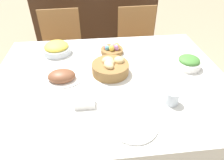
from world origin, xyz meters
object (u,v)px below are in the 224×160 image
fork (104,127)px  knife (162,122)px  spoon (168,122)px  drinking_cup (172,98)px  dinner_plate (134,124)px  butter_dish (85,103)px  chair_far_left (63,50)px  sideboard (96,24)px  bread_basket (111,67)px  chair_far_right (138,46)px  ham_platter (62,77)px  egg_basket (112,50)px  pineapple_bowl (57,48)px  green_salad_bowl (189,62)px

fork → knife: (0.29, 0.00, 0.00)m
spoon → drinking_cup: size_ratio=2.10×
dinner_plate → fork: (-0.15, 0.00, -0.00)m
butter_dish → chair_far_left: bearing=102.5°
sideboard → spoon: bearing=-82.4°
bread_basket → chair_far_left: bearing=116.7°
bread_basket → chair_far_right: bearing=65.1°
dinner_plate → chair_far_right: bearing=75.9°
chair_far_left → knife: bearing=-66.9°
dinner_plate → knife: 0.15m
chair_far_right → knife: bearing=-100.6°
sideboard → spoon: 2.15m
ham_platter → spoon: ham_platter is taller
chair_far_left → bread_basket: size_ratio=3.64×
egg_basket → pineapple_bowl: pineapple_bowl is taller
bread_basket → ham_platter: size_ratio=0.91×
chair_far_left → chair_far_right: same height
spoon → drinking_cup: (0.06, 0.13, 0.04)m
bread_basket → drinking_cup: 0.45m
chair_far_right → spoon: size_ratio=5.41×
sideboard → egg_basket: bearing=-86.5°
dinner_plate → spoon: bearing=0.0°
knife → egg_basket: bearing=104.8°
egg_basket → bread_basket: bearing=-99.1°
egg_basket → fork: egg_basket is taller
egg_basket → drinking_cup: bearing=-66.6°
dinner_plate → butter_dish: 0.29m
drinking_cup → pineapple_bowl: bearing=136.9°
sideboard → dinner_plate: size_ratio=6.54×
sideboard → ham_platter: (-0.28, -1.69, 0.32)m
bread_basket → fork: bearing=-99.8°
fork → drinking_cup: bearing=20.9°
ham_platter → green_salad_bowl: size_ratio=1.59×
green_salad_bowl → drinking_cup: bearing=-125.4°
chair_far_right → knife: size_ratio=5.41×
green_salad_bowl → fork: (-0.63, -0.47, -0.04)m
egg_basket → dinner_plate: egg_basket is taller
ham_platter → pineapple_bowl: size_ratio=1.25×
pineapple_bowl → sideboard: bearing=75.2°
fork → dinner_plate: bearing=1.9°
pineapple_bowl → dinner_plate: bearing=-59.9°
spoon → butter_dish: (-0.42, 0.17, 0.01)m
butter_dish → sideboard: bearing=86.0°
pineapple_bowl → dinner_plate: size_ratio=0.89×
bread_basket → drinking_cup: (0.31, -0.33, -0.00)m
sideboard → butter_dish: sideboard is taller
knife → chair_far_left: bearing=117.8°
green_salad_bowl → butter_dish: size_ratio=1.52×
chair_far_right → pineapple_bowl: size_ratio=4.13×
pineapple_bowl → chair_far_right: bearing=34.5°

